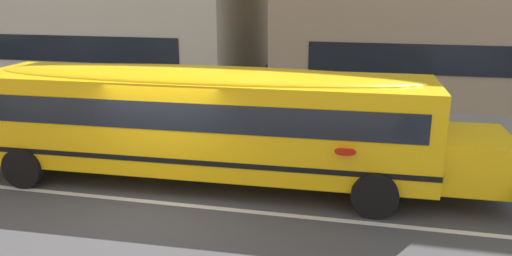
% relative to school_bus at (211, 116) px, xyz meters
% --- Properties ---
extents(ground_plane, '(400.00, 400.00, 0.00)m').
position_rel_school_bus_xyz_m(ground_plane, '(-0.72, -1.40, -1.61)').
color(ground_plane, '#424244').
extents(sidewalk_far, '(120.00, 3.00, 0.01)m').
position_rel_school_bus_xyz_m(sidewalk_far, '(-0.72, 6.71, -1.60)').
color(sidewalk_far, gray).
rests_on(sidewalk_far, ground_plane).
extents(lane_centreline, '(110.00, 0.16, 0.01)m').
position_rel_school_bus_xyz_m(lane_centreline, '(-0.72, -1.40, -1.61)').
color(lane_centreline, silver).
rests_on(lane_centreline, ground_plane).
extents(school_bus, '(12.17, 2.89, 2.71)m').
position_rel_school_bus_xyz_m(school_bus, '(0.00, 0.00, 0.00)').
color(school_bus, yellow).
rests_on(school_bus, ground_plane).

